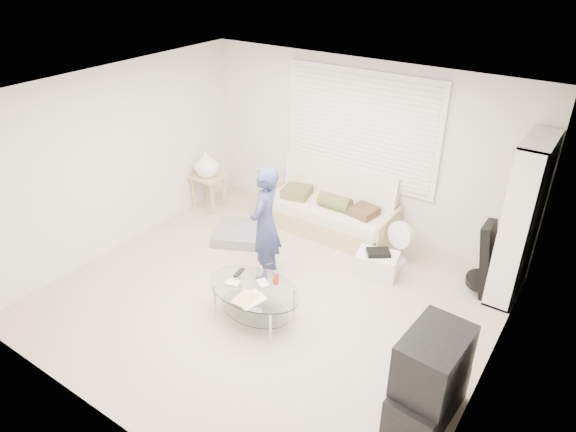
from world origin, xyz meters
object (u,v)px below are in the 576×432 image
Objects in this scene: futon_sofa at (330,211)px; tv_unit at (430,378)px; bookshelf at (521,221)px; coffee_table at (254,294)px.

futon_sofa reaches higher than tv_unit.
bookshelf is 2.14× the size of tv_unit.
bookshelf is (2.57, -0.09, 0.69)m from futon_sofa.
futon_sofa is 3.46m from tv_unit.
coffee_table is (-2.26, -2.15, -0.67)m from bookshelf.
tv_unit is 0.81× the size of coffee_table.
futon_sofa is 1.70× the size of coffee_table.
tv_unit is at bearing -5.40° from coffee_table.
coffee_table is (0.31, -2.24, 0.03)m from futon_sofa.
futon_sofa is 0.98× the size of bookshelf.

